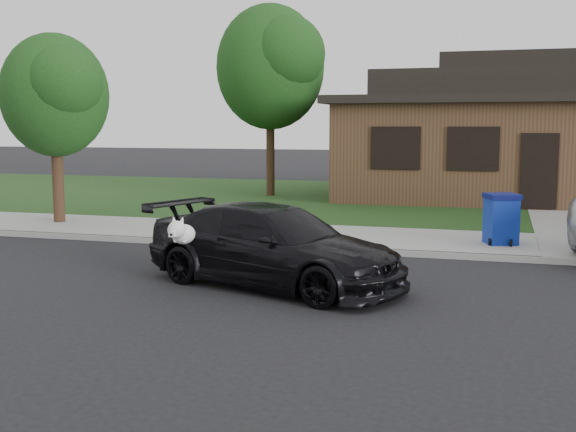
% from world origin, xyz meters
% --- Properties ---
extents(ground, '(120.00, 120.00, 0.00)m').
position_xyz_m(ground, '(0.00, 0.00, 0.00)').
color(ground, black).
rests_on(ground, ground).
extents(sidewalk, '(60.00, 3.00, 0.12)m').
position_xyz_m(sidewalk, '(0.00, 5.00, 0.06)').
color(sidewalk, gray).
rests_on(sidewalk, ground).
extents(curb, '(60.00, 0.12, 0.12)m').
position_xyz_m(curb, '(0.00, 3.50, 0.06)').
color(curb, gray).
rests_on(curb, ground).
extents(lawn, '(60.00, 13.00, 0.13)m').
position_xyz_m(lawn, '(0.00, 13.00, 0.07)').
color(lawn, '#193814').
rests_on(lawn, ground).
extents(sedan, '(4.72, 3.15, 1.27)m').
position_xyz_m(sedan, '(-0.39, 0.36, 0.64)').
color(sedan, black).
rests_on(sedan, ground).
extents(recycling_bin, '(0.79, 0.79, 1.02)m').
position_xyz_m(recycling_bin, '(3.02, 4.79, 0.63)').
color(recycling_bin, '#0D2795').
rests_on(recycling_bin, sidewalk).
extents(house, '(12.60, 8.60, 4.65)m').
position_xyz_m(house, '(4.00, 15.00, 2.13)').
color(house, '#422B1C').
rests_on(house, ground).
extents(tree_0, '(3.78, 3.60, 6.34)m').
position_xyz_m(tree_0, '(-4.34, 12.88, 4.48)').
color(tree_0, '#332114').
rests_on(tree_0, ground).
extents(tree_2, '(2.73, 2.60, 4.59)m').
position_xyz_m(tree_2, '(-7.38, 5.11, 3.27)').
color(tree_2, '#332114').
rests_on(tree_2, ground).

